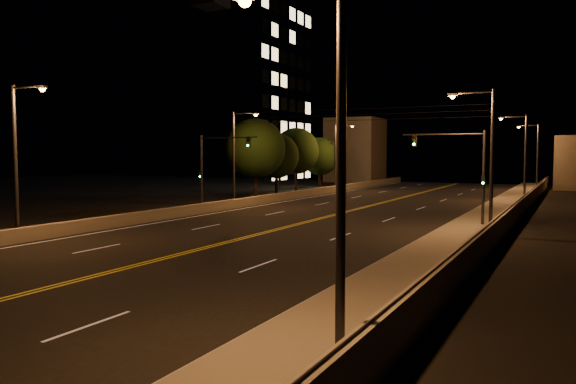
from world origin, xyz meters
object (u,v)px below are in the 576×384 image
at_px(streetlight_0, 327,146).
at_px(tree_2, 296,151).
at_px(streetlight_1, 486,151).
at_px(tree_1, 276,156).
at_px(streetlight_3, 535,152).
at_px(streetlight_6, 337,152).
at_px(streetlight_4, 19,150).
at_px(tree_0, 256,148).
at_px(streetlight_2, 522,152).
at_px(tree_3, 320,156).
at_px(building_tower, 211,97).
at_px(streetlight_5, 237,152).
at_px(traffic_signal_left, 212,164).
at_px(traffic_signal_right, 466,167).

relative_size(streetlight_0, tree_2, 1.05).
xyz_separation_m(streetlight_1, tree_1, (-25.45, 22.67, -0.43)).
height_order(streetlight_3, streetlight_6, same).
bearing_deg(streetlight_4, streetlight_1, 31.51).
height_order(streetlight_4, tree_0, streetlight_4).
distance_m(streetlight_3, tree_2, 28.91).
xyz_separation_m(streetlight_2, streetlight_4, (-21.39, -36.23, 0.00)).
bearing_deg(streetlight_1, tree_0, 146.84).
height_order(tree_0, tree_2, tree_0).
relative_size(tree_0, tree_3, 1.21).
distance_m(streetlight_0, streetlight_3, 63.78).
xyz_separation_m(streetlight_0, streetlight_6, (-21.39, 53.15, 0.00)).
bearing_deg(building_tower, tree_3, 8.10).
relative_size(streetlight_5, tree_3, 1.22).
height_order(streetlight_0, streetlight_3, same).
relative_size(streetlight_0, streetlight_4, 1.00).
bearing_deg(streetlight_0, streetlight_4, 156.48).
distance_m(streetlight_2, tree_3, 27.79).
xyz_separation_m(streetlight_2, tree_3, (-25.36, 11.36, -0.56)).
bearing_deg(streetlight_5, tree_3, 98.52).
bearing_deg(tree_0, traffic_signal_left, -73.66).
height_order(traffic_signal_left, building_tower, building_tower).
height_order(streetlight_1, streetlight_5, same).
height_order(streetlight_2, tree_1, streetlight_2).
xyz_separation_m(streetlight_6, tree_0, (-2.70, -14.99, 0.34)).
xyz_separation_m(streetlight_2, tree_0, (-24.09, -7.38, 0.34)).
xyz_separation_m(streetlight_1, streetlight_6, (-21.39, 30.73, 0.00)).
bearing_deg(tree_0, streetlight_2, 17.04).
bearing_deg(streetlight_0, traffic_signal_right, 93.43).
height_order(streetlight_3, streetlight_5, same).
distance_m(traffic_signal_right, tree_1, 31.16).
bearing_deg(tree_1, tree_0, -78.90).
relative_size(tree_2, tree_3, 1.16).
relative_size(traffic_signal_right, tree_0, 0.74).
relative_size(streetlight_4, building_tower, 0.31).
xyz_separation_m(streetlight_4, streetlight_5, (0.00, 21.09, 0.00)).
distance_m(streetlight_3, traffic_signal_left, 43.62).
xyz_separation_m(streetlight_1, tree_0, (-24.09, 15.74, 0.34)).
bearing_deg(traffic_signal_right, streetlight_4, -141.43).
height_order(streetlight_4, streetlight_6, same).
bearing_deg(traffic_signal_left, streetlight_4, -93.99).
xyz_separation_m(traffic_signal_right, building_tower, (-39.39, 29.53, 8.55)).
relative_size(streetlight_3, streetlight_4, 1.00).
bearing_deg(tree_0, streetlight_6, 79.77).
xyz_separation_m(streetlight_0, streetlight_1, (0.00, 22.42, 0.00)).
bearing_deg(tree_1, streetlight_3, 36.29).
relative_size(streetlight_3, tree_0, 1.01).
relative_size(streetlight_0, tree_3, 1.22).
distance_m(streetlight_2, streetlight_4, 42.08).
distance_m(streetlight_5, tree_0, 8.22).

